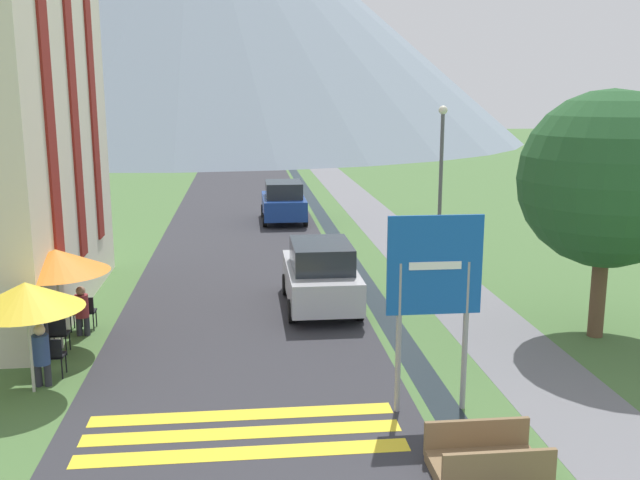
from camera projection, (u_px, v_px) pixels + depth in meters
name	position (u px, v px, depth m)	size (l,w,h in m)	color
ground_plane	(307.00, 241.00, 27.86)	(160.00, 160.00, 0.00)	#476B38
road	(242.00, 202.00, 37.32)	(6.40, 60.00, 0.01)	#2D2D33
footpath	(357.00, 201.00, 37.96)	(2.20, 60.00, 0.01)	slate
drainage_channel	(313.00, 201.00, 37.71)	(0.60, 60.00, 0.00)	black
crosswalk_marking	(243.00, 433.00, 12.18)	(5.44, 1.84, 0.01)	yellow
mountain_distant	(198.00, 1.00, 84.83)	(76.78, 76.78, 32.52)	gray
road_sign	(434.00, 285.00, 12.59)	(1.71, 0.11, 3.63)	gray
footbridge	(487.00, 460.00, 10.84)	(1.70, 1.10, 0.65)	brown
parked_car_near	(321.00, 275.00, 19.09)	(1.91, 4.09, 1.82)	#B2B2B7
parked_car_far	(284.00, 202.00, 31.66)	(1.94, 3.85, 1.82)	navy
cafe_chair_middle	(58.00, 332.00, 15.74)	(0.40, 0.40, 0.85)	black
cafe_chair_far_left	(86.00, 310.00, 17.34)	(0.40, 0.40, 0.85)	black
cafe_chair_near_left	(53.00, 354.00, 14.45)	(0.40, 0.40, 0.85)	black
cafe_chair_far_right	(78.00, 311.00, 17.26)	(0.40, 0.40, 0.85)	black
cafe_umbrella_front_yellow	(26.00, 296.00, 13.48)	(2.15, 2.15, 2.21)	#B7B2A8
cafe_umbrella_middle_orange	(56.00, 261.00, 15.80)	(2.34, 2.34, 2.31)	#B7B2A8
person_seated_near	(41.00, 352.00, 14.00)	(0.32, 0.32, 1.27)	#282833
person_standing_terrace	(40.00, 316.00, 15.26)	(0.32, 0.32, 1.72)	#282833
person_seated_far	(82.00, 308.00, 16.92)	(0.32, 0.32, 1.22)	#282833
streetlamp	(441.00, 174.00, 22.77)	(0.28, 0.28, 5.29)	#515156
tree_by_path	(608.00, 179.00, 16.26)	(4.07, 4.07, 5.80)	brown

